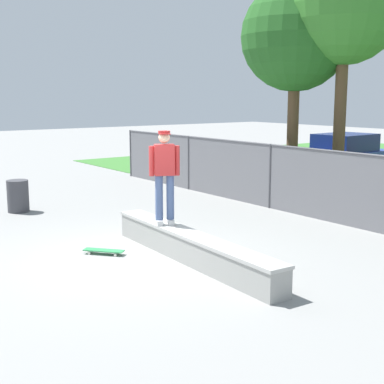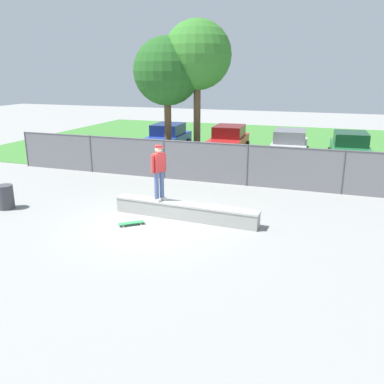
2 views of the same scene
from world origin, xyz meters
The scene contains 9 objects.
ground_plane centered at (0.00, 0.00, 0.00)m, with size 80.00×80.00×0.00m, color gray.
concrete_ledge centered at (0.82, 0.80, 0.27)m, with size 4.94×0.74×0.54m.
skateboarder centered at (-0.08, 0.81, 1.57)m, with size 0.40×0.55×1.84m.
skateboard centered at (-0.57, -0.29, 0.07)m, with size 0.74×0.67×0.09m.
chainlink_fence centered at (0.00, 5.44, 0.96)m, with size 18.90×0.07×1.76m.
tree_near_left centered at (-2.10, 6.49, 4.61)m, with size 3.01×3.01×6.16m.
tree_near_right centered at (-0.83, 6.95, 5.29)m, with size 3.04×3.04×6.85m.
car_blue centered at (-4.17, 11.41, 0.84)m, with size 2.19×4.29×1.66m.
trash_bin centered at (-5.47, -0.27, 0.42)m, with size 0.56×0.56×0.85m, color #3F3F44.
Camera 1 is at (8.67, -4.97, 3.03)m, focal length 51.03 mm.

